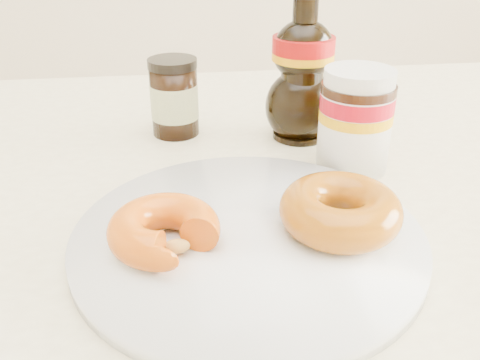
{
  "coord_description": "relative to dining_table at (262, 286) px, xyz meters",
  "views": [
    {
      "loc": [
        -0.07,
        -0.31,
        1.0
      ],
      "look_at": [
        -0.02,
        0.1,
        0.79
      ],
      "focal_mm": 40.0,
      "sensor_mm": 36.0,
      "label": 1
    }
  ],
  "objects": [
    {
      "name": "dining_table",
      "position": [
        0.0,
        0.0,
        0.0
      ],
      "size": [
        1.4,
        0.9,
        0.75
      ],
      "color": "#FFF2C2",
      "rests_on": "ground"
    },
    {
      "name": "plate",
      "position": [
        -0.02,
        -0.05,
        0.09
      ],
      "size": [
        0.28,
        0.28,
        0.01
      ],
      "color": "white",
      "rests_on": "dining_table"
    },
    {
      "name": "donut_bitten",
      "position": [
        -0.09,
        -0.06,
        0.11
      ],
      "size": [
        0.11,
        0.11,
        0.03
      ],
      "primitive_type": "torus",
      "rotation": [
        0.0,
        0.0,
        -0.31
      ],
      "color": "#CE680B",
      "rests_on": "plate"
    },
    {
      "name": "donut_whole",
      "position": [
        0.05,
        -0.05,
        0.11
      ],
      "size": [
        0.13,
        0.13,
        0.03
      ],
      "primitive_type": "torus",
      "rotation": [
        0.0,
        0.0,
        -0.38
      ],
      "color": "#984909",
      "rests_on": "plate"
    },
    {
      "name": "nutella_jar",
      "position": [
        0.11,
        0.08,
        0.14
      ],
      "size": [
        0.07,
        0.07,
        0.11
      ],
      "rotation": [
        0.0,
        0.0,
        -0.23
      ],
      "color": "white",
      "rests_on": "dining_table"
    },
    {
      "name": "syrup_bottle",
      "position": [
        0.07,
        0.17,
        0.16
      ],
      "size": [
        0.1,
        0.09,
        0.16
      ],
      "primitive_type": null,
      "rotation": [
        0.0,
        0.0,
        -0.22
      ],
      "color": "black",
      "rests_on": "dining_table"
    },
    {
      "name": "dark_jar",
      "position": [
        -0.07,
        0.2,
        0.13
      ],
      "size": [
        0.06,
        0.06,
        0.09
      ],
      "rotation": [
        0.0,
        0.0,
        0.05
      ],
      "color": "black",
      "rests_on": "dining_table"
    }
  ]
}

